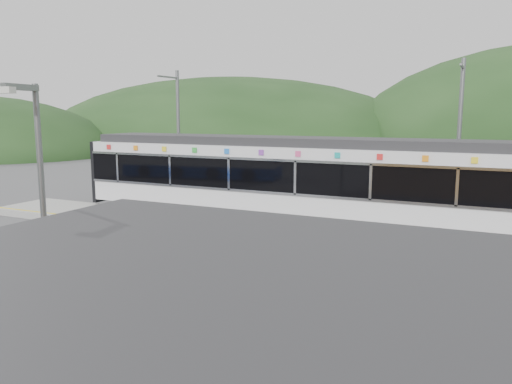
% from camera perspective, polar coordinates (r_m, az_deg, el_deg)
% --- Properties ---
extents(ground, '(120.00, 120.00, 0.00)m').
position_cam_1_polar(ground, '(16.90, -5.23, -7.41)').
color(ground, '#4C4C4F').
rests_on(ground, ground).
extents(hills, '(146.00, 149.00, 26.00)m').
position_cam_1_polar(hills, '(19.91, 18.62, -5.33)').
color(hills, '#1E3D19').
rests_on(hills, ground).
extents(platform, '(26.00, 3.20, 0.30)m').
position_cam_1_polar(platform, '(19.68, -0.33, -4.57)').
color(platform, '#9E9E99').
rests_on(platform, ground).
extents(yellow_line, '(26.00, 0.10, 0.01)m').
position_cam_1_polar(yellow_line, '(18.51, -2.08, -4.95)').
color(yellow_line, yellow).
rests_on(yellow_line, platform).
extents(train, '(20.44, 3.01, 3.74)m').
position_cam_1_polar(train, '(21.47, 4.72, 1.74)').
color(train, black).
rests_on(train, ground).
extents(catenary_mast_west, '(0.18, 1.80, 7.00)m').
position_cam_1_polar(catenary_mast_west, '(27.23, -8.89, 6.53)').
color(catenary_mast_west, slate).
rests_on(catenary_mast_west, ground).
extents(catenary_mast_east, '(0.18, 1.80, 7.00)m').
position_cam_1_polar(catenary_mast_east, '(22.56, 22.15, 5.50)').
color(catenary_mast_east, slate).
rests_on(catenary_mast_east, ground).
extents(lamp_post, '(0.37, 0.98, 5.34)m').
position_cam_1_polar(lamp_post, '(11.01, -23.71, 0.11)').
color(lamp_post, slate).
rests_on(lamp_post, ground).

